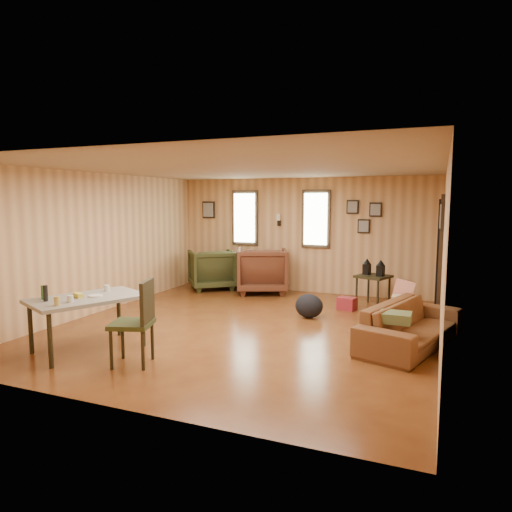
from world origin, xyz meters
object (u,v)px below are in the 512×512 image
Objects in this scene: side_table at (373,274)px; dining_table at (86,302)px; end_table at (249,269)px; sofa at (411,318)px; recliner_green at (212,267)px; recliner_brown at (262,268)px.

dining_table reaches higher than side_table.
dining_table is at bearing -93.42° from end_table.
recliner_green is (-4.30, 2.56, 0.10)m from sofa.
sofa is 2.05× the size of recliner_green.
dining_table is (0.44, -4.30, 0.16)m from recliner_green.
recliner_green is 1.10× the size of side_table.
end_table is at bearing 169.41° from recliner_green.
end_table is at bearing 68.36° from sofa.
dining_table is (-3.86, -1.74, 0.26)m from sofa.
side_table is (3.50, -0.30, 0.11)m from recliner_green.
recliner_green is at bearing -151.96° from end_table.
recliner_green is at bearing -21.33° from recliner_brown.
sofa is at bearing -70.54° from side_table.
recliner_green reaches higher than dining_table.
recliner_brown reaches higher than end_table.
recliner_brown is at bearing 68.22° from sofa.
side_table is (2.78, -0.68, 0.16)m from end_table.
end_table reaches higher than sofa.
side_table reaches higher than end_table.
side_table is 0.54× the size of dining_table.
recliner_green is at bearing 120.77° from dining_table.
dining_table reaches higher than sofa.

